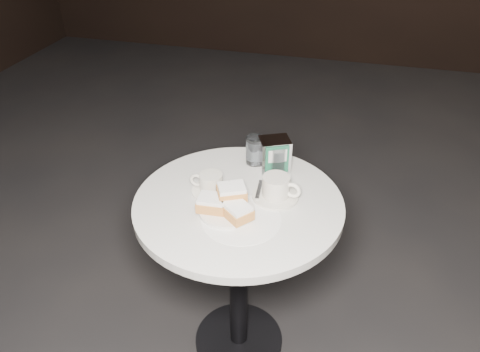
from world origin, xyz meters
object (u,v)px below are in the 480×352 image
water_glass_left (255,151)px  napkin_dispenser (274,155)px  coffee_cup_left (211,184)px  water_glass_right (277,160)px  cafe_table (239,245)px  beignet_plate (227,205)px  coffee_cup_right (276,189)px

water_glass_left → napkin_dispenser: 0.08m
coffee_cup_left → water_glass_right: bearing=40.8°
cafe_table → coffee_cup_left: coffee_cup_left is taller
napkin_dispenser → water_glass_right: bearing=-79.9°
cafe_table → water_glass_right: size_ratio=6.75×
cafe_table → napkin_dispenser: 0.35m
beignet_plate → napkin_dispenser: (0.09, 0.29, 0.03)m
napkin_dispenser → coffee_cup_left: bearing=-157.9°
beignet_plate → napkin_dispenser: bearing=72.0°
beignet_plate → coffee_cup_left: (-0.09, 0.10, -0.00)m
coffee_cup_left → beignet_plate: bearing=-50.4°
water_glass_right → coffee_cup_left: bearing=-138.0°
cafe_table → water_glass_right: bearing=65.9°
water_glass_left → water_glass_right: bearing=-26.9°
water_glass_left → napkin_dispenser: bearing=-19.5°
beignet_plate → coffee_cup_right: bearing=42.1°
cafe_table → coffee_cup_left: size_ratio=5.17×
cafe_table → coffee_cup_right: size_ratio=4.10×
coffee_cup_right → water_glass_right: 0.15m
beignet_plate → coffee_cup_left: size_ratio=1.52×
water_glass_right → cafe_table: bearing=-114.1°
coffee_cup_right → water_glass_right: (-0.03, 0.15, 0.02)m
beignet_plate → napkin_dispenser: napkin_dispenser is taller
coffee_cup_right → water_glass_left: size_ratio=1.71×
beignet_plate → coffee_cup_right: 0.18m
coffee_cup_left → water_glass_left: 0.24m
beignet_plate → water_glass_right: water_glass_right is taller
cafe_table → beignet_plate: beignet_plate is taller
coffee_cup_left → water_glass_left: (0.10, 0.22, 0.02)m
coffee_cup_left → water_glass_right: 0.26m
coffee_cup_left → coffee_cup_right: 0.22m
beignet_plate → water_glass_left: water_glass_left is taller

